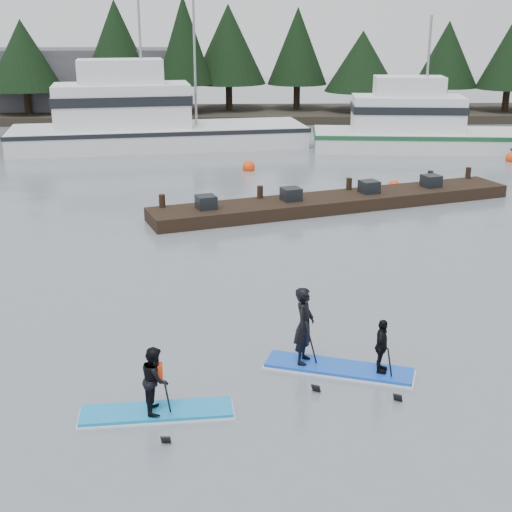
{
  "coord_description": "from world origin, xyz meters",
  "views": [
    {
      "loc": [
        -0.61,
        -12.71,
        7.45
      ],
      "look_at": [
        0.0,
        6.0,
        1.1
      ],
      "focal_mm": 50.0,
      "sensor_mm": 36.0,
      "label": 1
    }
  ],
  "objects_px": {
    "floating_dock": "(336,202)",
    "paddleboard_solo": "(156,390)",
    "fishing_boat_medium": "(427,140)",
    "fishing_boat_large": "(150,135)",
    "paddleboard_duo": "(333,343)"
  },
  "relations": [
    {
      "from": "floating_dock",
      "to": "paddleboard_solo",
      "type": "relative_size",
      "value": 5.07
    },
    {
      "from": "fishing_boat_medium",
      "to": "floating_dock",
      "type": "relative_size",
      "value": 0.92
    },
    {
      "from": "fishing_boat_large",
      "to": "floating_dock",
      "type": "relative_size",
      "value": 1.15
    },
    {
      "from": "floating_dock",
      "to": "paddleboard_duo",
      "type": "height_order",
      "value": "paddleboard_duo"
    },
    {
      "from": "fishing_boat_large",
      "to": "fishing_boat_medium",
      "type": "distance_m",
      "value": 16.21
    },
    {
      "from": "paddleboard_duo",
      "to": "fishing_boat_medium",
      "type": "bearing_deg",
      "value": 89.32
    },
    {
      "from": "fishing_boat_medium",
      "to": "floating_dock",
      "type": "xyz_separation_m",
      "value": [
        -7.14,
        -13.04,
        -0.33
      ]
    },
    {
      "from": "floating_dock",
      "to": "paddleboard_solo",
      "type": "height_order",
      "value": "paddleboard_solo"
    },
    {
      "from": "paddleboard_solo",
      "to": "paddleboard_duo",
      "type": "height_order",
      "value": "paddleboard_duo"
    },
    {
      "from": "floating_dock",
      "to": "paddleboard_solo",
      "type": "distance_m",
      "value": 16.62
    },
    {
      "from": "fishing_boat_large",
      "to": "fishing_boat_medium",
      "type": "height_order",
      "value": "fishing_boat_large"
    },
    {
      "from": "floating_dock",
      "to": "paddleboard_duo",
      "type": "xyz_separation_m",
      "value": [
        -2.02,
        -13.86,
        0.41
      ]
    },
    {
      "from": "fishing_boat_large",
      "to": "fishing_boat_medium",
      "type": "xyz_separation_m",
      "value": [
        16.16,
        -1.26,
        -0.15
      ]
    },
    {
      "from": "fishing_boat_large",
      "to": "paddleboard_solo",
      "type": "bearing_deg",
      "value": -92.49
    },
    {
      "from": "fishing_boat_large",
      "to": "floating_dock",
      "type": "xyz_separation_m",
      "value": [
        9.03,
        -14.29,
        -0.48
      ]
    }
  ]
}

